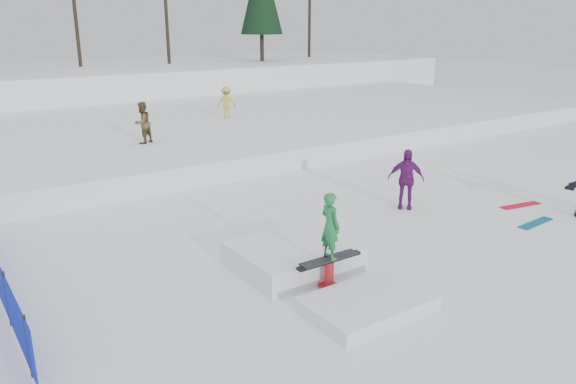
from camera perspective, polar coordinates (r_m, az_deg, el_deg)
ground at (r=13.35m, az=3.13°, el=-6.96°), size 120.00×120.00×0.00m
snow_berm at (r=40.54m, az=-24.07°, el=9.62°), size 60.00×14.00×2.40m
snow_midrise at (r=27.16m, az=-18.01°, el=5.56°), size 50.00×18.00×0.80m
walker_olive at (r=22.67m, az=-14.58°, el=6.82°), size 0.98×0.91×1.62m
walker_ygreen at (r=28.02m, az=-6.26°, el=9.04°), size 1.13×1.07×1.53m
spectator_purple at (r=17.05m, az=11.88°, el=1.31°), size 1.06×1.07×1.81m
loose_board_red at (r=18.53m, az=22.54°, el=-1.27°), size 1.43×0.52×0.03m
loose_board_teal at (r=17.12m, az=23.86°, el=-2.90°), size 1.42×0.37×0.03m
jib_rail_feature at (r=12.36m, az=2.51°, el=-7.45°), size 2.60×4.40×2.11m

